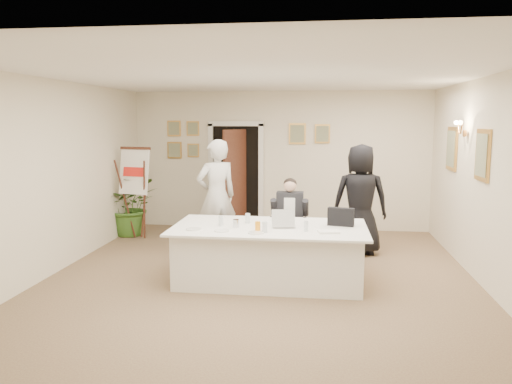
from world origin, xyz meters
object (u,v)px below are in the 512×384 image
object	(u,v)px
standing_woman	(360,199)
steel_jug	(236,223)
laptop	(284,217)
laptop_bag	(341,217)
standing_man	(217,196)
oj_glass	(258,227)
conference_table	(269,253)
potted_palm	(131,206)
seated_man	(290,219)
paper_stack	(329,232)
flip_chart	(138,198)

from	to	relation	value
standing_woman	steel_jug	bearing A→B (deg)	43.88
laptop	laptop_bag	world-z (taller)	laptop
standing_man	oj_glass	xyz separation A→B (m)	(0.92, -1.80, -0.11)
conference_table	oj_glass	size ratio (longest dim) A/B	20.34
standing_woman	laptop	world-z (taller)	standing_woman
laptop	potted_palm	bearing A→B (deg)	134.65
seated_man	paper_stack	xyz separation A→B (m)	(0.59, -1.36, 0.12)
standing_woman	laptop_bag	xyz separation A→B (m)	(-0.37, -1.48, -0.02)
conference_table	standing_man	xyz separation A→B (m)	(-1.04, 1.46, 0.56)
seated_man	flip_chart	distance (m)	3.11
standing_woman	potted_palm	size ratio (longest dim) A/B	1.60
seated_man	laptop	bearing A→B (deg)	-84.69
standing_woman	oj_glass	distance (m)	2.46
conference_table	steel_jug	world-z (taller)	steel_jug
standing_man	laptop_bag	size ratio (longest dim) A/B	5.32
standing_woman	potted_palm	world-z (taller)	standing_woman
conference_table	paper_stack	xyz separation A→B (m)	(0.80, -0.29, 0.40)
laptop_bag	steel_jug	distance (m)	1.44
seated_man	potted_palm	size ratio (longest dim) A/B	1.16
laptop	conference_table	bearing A→B (deg)	174.53
potted_palm	laptop_bag	bearing A→B (deg)	-30.57
potted_palm	standing_man	bearing A→B (deg)	-27.95
steel_jug	standing_woman	bearing A→B (deg)	44.61
potted_palm	oj_glass	world-z (taller)	potted_palm
flip_chart	oj_glass	size ratio (longest dim) A/B	13.03
laptop	steel_jug	size ratio (longest dim) A/B	3.07
flip_chart	potted_palm	xyz separation A→B (m)	(-0.25, 0.29, -0.21)
flip_chart	standing_man	world-z (taller)	standing_man
standing_woman	potted_palm	distance (m)	4.38
laptop	steel_jug	xyz separation A→B (m)	(-0.64, -0.13, -0.08)
standing_man	standing_woman	size ratio (longest dim) A/B	1.04
seated_man	standing_man	xyz separation A→B (m)	(-1.25, 0.39, 0.28)
standing_woman	flip_chart	bearing A→B (deg)	-8.39
flip_chart	standing_man	xyz separation A→B (m)	(1.65, -0.72, 0.17)
laptop_bag	steel_jug	world-z (taller)	laptop_bag
paper_stack	oj_glass	distance (m)	0.92
laptop_bag	oj_glass	world-z (taller)	laptop_bag
standing_woman	laptop	bearing A→B (deg)	54.13
oj_glass	flip_chart	bearing A→B (deg)	135.60
standing_man	paper_stack	xyz separation A→B (m)	(1.84, -1.75, -0.16)
standing_woman	potted_palm	xyz separation A→B (m)	(-4.29, 0.83, -0.34)
potted_palm	steel_jug	bearing A→B (deg)	-46.04
potted_palm	paper_stack	bearing A→B (deg)	-36.42
potted_palm	laptop_bag	distance (m)	4.55
conference_table	steel_jug	xyz separation A→B (m)	(-0.44, -0.13, 0.44)
seated_man	standing_woman	xyz separation A→B (m)	(1.13, 0.57, 0.25)
flip_chart	standing_man	size ratio (longest dim) A/B	0.89
laptop	laptop_bag	bearing A→B (deg)	3.74
standing_man	potted_palm	xyz separation A→B (m)	(-1.90, 1.01, -0.38)
standing_woman	laptop_bag	size ratio (longest dim) A/B	5.13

